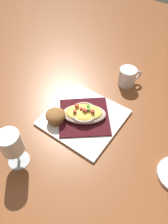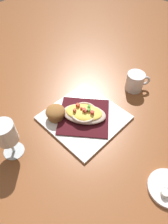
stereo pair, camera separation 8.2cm
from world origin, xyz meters
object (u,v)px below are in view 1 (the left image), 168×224
at_px(gratin_dish, 84,113).
at_px(coffee_mug, 127,78).
at_px(stemmed_glass, 11,145).
at_px(muffin, 56,116).
at_px(square_plate, 84,118).

distance_m(gratin_dish, coffee_mug, 0.30).
relative_size(gratin_dish, stemmed_glass, 1.32).
xyz_separation_m(muffin, coffee_mug, (-0.12, -0.37, 0.00)).
distance_m(square_plate, gratin_dish, 0.03).
bearing_deg(stemmed_glass, gratin_dish, -104.01).
distance_m(square_plate, coffee_mug, 0.30).
xyz_separation_m(gratin_dish, stemmed_glass, (0.07, 0.29, 0.07)).
distance_m(coffee_mug, stemmed_glass, 0.59).
bearing_deg(gratin_dish, square_plate, 121.82).
xyz_separation_m(square_plate, muffin, (0.08, 0.08, 0.03)).
xyz_separation_m(muffin, stemmed_glass, (-0.01, 0.21, 0.07)).
bearing_deg(coffee_mug, muffin, 72.67).
relative_size(gratin_dish, coffee_mug, 2.08).
height_order(square_plate, gratin_dish, gratin_dish).
relative_size(coffee_mug, stemmed_glass, 0.64).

